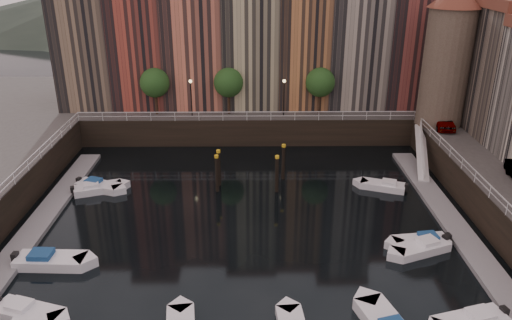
{
  "coord_description": "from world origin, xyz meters",
  "views": [
    {
      "loc": [
        0.41,
        -34.98,
        19.91
      ],
      "look_at": [
        0.84,
        4.0,
        3.44
      ],
      "focal_mm": 35.0,
      "sensor_mm": 36.0,
      "label": 1
    }
  ],
  "objects_px": {
    "boat_left_3": "(97,188)",
    "car_a": "(443,121)",
    "boat_left_0": "(27,312)",
    "mooring_pilings": "(249,170)",
    "corner_tower": "(447,56)",
    "gangway": "(422,150)",
    "boat_left_1": "(50,261)"
  },
  "relations": [
    {
      "from": "boat_left_3",
      "to": "car_a",
      "type": "bearing_deg",
      "value": -5.79
    },
    {
      "from": "boat_left_0",
      "to": "boat_left_3",
      "type": "bearing_deg",
      "value": 110.14
    },
    {
      "from": "mooring_pilings",
      "to": "corner_tower",
      "type": "bearing_deg",
      "value": 23.44
    },
    {
      "from": "gangway",
      "to": "boat_left_0",
      "type": "relative_size",
      "value": 1.84
    },
    {
      "from": "mooring_pilings",
      "to": "boat_left_0",
      "type": "height_order",
      "value": "mooring_pilings"
    },
    {
      "from": "gangway",
      "to": "boat_left_3",
      "type": "bearing_deg",
      "value": -170.69
    },
    {
      "from": "boat_left_0",
      "to": "car_a",
      "type": "xyz_separation_m",
      "value": [
        32.79,
        24.61,
        3.44
      ]
    },
    {
      "from": "boat_left_3",
      "to": "car_a",
      "type": "relative_size",
      "value": 0.96
    },
    {
      "from": "gangway",
      "to": "mooring_pilings",
      "type": "height_order",
      "value": "gangway"
    },
    {
      "from": "gangway",
      "to": "boat_left_1",
      "type": "xyz_separation_m",
      "value": [
        -30.45,
        -16.23,
        -1.53
      ]
    },
    {
      "from": "gangway",
      "to": "boat_left_1",
      "type": "bearing_deg",
      "value": -151.93
    },
    {
      "from": "car_a",
      "to": "mooring_pilings",
      "type": "bearing_deg",
      "value": -152.04
    },
    {
      "from": "boat_left_3",
      "to": "mooring_pilings",
      "type": "bearing_deg",
      "value": -15.6
    },
    {
      "from": "boat_left_1",
      "to": "boat_left_0",
      "type": "bearing_deg",
      "value": -80.99
    },
    {
      "from": "boat_left_3",
      "to": "boat_left_0",
      "type": "bearing_deg",
      "value": -107.45
    },
    {
      "from": "corner_tower",
      "to": "boat_left_0",
      "type": "relative_size",
      "value": 3.05
    },
    {
      "from": "boat_left_0",
      "to": "corner_tower",
      "type": "bearing_deg",
      "value": 56.51
    },
    {
      "from": "gangway",
      "to": "mooring_pilings",
      "type": "bearing_deg",
      "value": -166.44
    },
    {
      "from": "corner_tower",
      "to": "boat_left_0",
      "type": "height_order",
      "value": "corner_tower"
    },
    {
      "from": "boat_left_1",
      "to": "boat_left_3",
      "type": "relative_size",
      "value": 1.13
    },
    {
      "from": "gangway",
      "to": "boat_left_3",
      "type": "relative_size",
      "value": 1.87
    },
    {
      "from": "mooring_pilings",
      "to": "boat_left_1",
      "type": "distance_m",
      "value": 18.3
    },
    {
      "from": "gangway",
      "to": "boat_left_0",
      "type": "distance_m",
      "value": 36.78
    },
    {
      "from": "mooring_pilings",
      "to": "boat_left_0",
      "type": "relative_size",
      "value": 1.41
    },
    {
      "from": "corner_tower",
      "to": "boat_left_3",
      "type": "height_order",
      "value": "corner_tower"
    },
    {
      "from": "mooring_pilings",
      "to": "boat_left_0",
      "type": "distance_m",
      "value": 21.75
    },
    {
      "from": "corner_tower",
      "to": "gangway",
      "type": "height_order",
      "value": "corner_tower"
    },
    {
      "from": "gangway",
      "to": "mooring_pilings",
      "type": "distance_m",
      "value": 17.33
    },
    {
      "from": "corner_tower",
      "to": "car_a",
      "type": "xyz_separation_m",
      "value": [
        0.06,
        -1.35,
        -6.41
      ]
    },
    {
      "from": "mooring_pilings",
      "to": "boat_left_0",
      "type": "bearing_deg",
      "value": -126.75
    },
    {
      "from": "boat_left_0",
      "to": "car_a",
      "type": "bearing_deg",
      "value": 54.98
    },
    {
      "from": "corner_tower",
      "to": "boat_left_1",
      "type": "relative_size",
      "value": 2.75
    }
  ]
}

